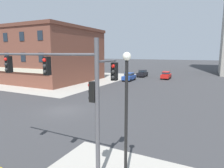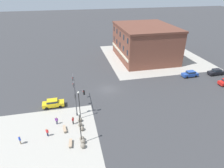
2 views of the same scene
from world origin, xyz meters
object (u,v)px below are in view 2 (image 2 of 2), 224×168
bollard_sphere_curb_e (83,141)px  pedestrian_near_bench (73,120)px  bollard_sphere_curb_a (80,120)px  car_main_northbound_near (190,74)px  car_main_southbound_near (216,72)px  traffic_signal_main (76,93)px  street_lamp_corner_near (79,102)px  bollard_sphere_curb_d (82,138)px  bollard_sphere_curb_f (83,146)px  bench_mid_block (71,143)px  pedestrian_with_bag (20,139)px  bollard_sphere_curb_c (82,128)px  bollard_sphere_curb_b (80,125)px  pedestrian_walking_east (57,120)px  street_lamp_mid_sidewalk (80,125)px  car_main_northbound_far (53,103)px  pedestrian_at_curb (47,132)px  bench_near_signal (65,129)px

bollard_sphere_curb_e → pedestrian_near_bench: bearing=-166.2°
bollard_sphere_curb_a → bollard_sphere_curb_e: (5.80, 0.05, 0.00)m
car_main_northbound_near → car_main_southbound_near: same height
traffic_signal_main → car_main_northbound_near: bearing=107.0°
traffic_signal_main → street_lamp_corner_near: 2.65m
bollard_sphere_curb_d → bollard_sphere_curb_f: 1.66m
bench_mid_block → pedestrian_with_bag: pedestrian_with_bag is taller
traffic_signal_main → bollard_sphere_curb_f: (10.28, 0.17, -3.79)m
bollard_sphere_curb_a → pedestrian_with_bag: pedestrian_with_bag is taller
bollard_sphere_curb_c → bollard_sphere_curb_d: same height
bollard_sphere_curb_d → pedestrian_near_bench: 4.75m
bollard_sphere_curb_b → bollard_sphere_curb_a: bearing=178.8°
pedestrian_near_bench → pedestrian_walking_east: 3.00m
bench_mid_block → street_lamp_corner_near: size_ratio=0.31×
bollard_sphere_curb_a → street_lamp_mid_sidewalk: (5.68, -0.15, 3.29)m
bollard_sphere_curb_d → bollard_sphere_curb_e: (0.70, 0.09, 0.00)m
bollard_sphere_curb_a → street_lamp_corner_near: street_lamp_corner_near is taller
street_lamp_mid_sidewalk → bollard_sphere_curb_f: bearing=6.1°
traffic_signal_main → bollard_sphere_curb_f: bearing=0.9°
bollard_sphere_curb_e → car_main_northbound_far: size_ratio=0.18×
bollard_sphere_curb_f → car_main_northbound_far: bearing=-158.8°
pedestrian_at_curb → pedestrian_walking_east: bearing=153.7°
car_main_northbound_far → car_main_southbound_near: same height
bollard_sphere_curb_a → car_main_northbound_far: car_main_northbound_far is taller
bench_mid_block → car_main_northbound_near: bearing=119.6°
bollard_sphere_curb_f → street_lamp_mid_sidewalk: size_ratio=0.14×
bollard_sphere_curb_d → pedestrian_with_bag: pedestrian_with_bag is taller
bollard_sphere_curb_e → pedestrian_near_bench: (-5.27, -1.30, 0.51)m
pedestrian_at_curb → car_main_northbound_near: 40.11m
bollard_sphere_curb_b → pedestrian_walking_east: 4.46m
bench_mid_block → bollard_sphere_curb_b: bearing=155.8°
bench_near_signal → pedestrian_with_bag: (1.79, -6.98, 0.66)m
bench_mid_block → bench_near_signal: bearing=-166.6°
bollard_sphere_curb_b → bollard_sphere_curb_c: (1.14, 0.17, 0.00)m
pedestrian_walking_east → street_lamp_mid_sidewalk: street_lamp_mid_sidewalk is taller
bollard_sphere_curb_d → street_lamp_mid_sidewalk: size_ratio=0.14×
street_lamp_mid_sidewalk → bollard_sphere_curb_a: bearing=178.5°
street_lamp_mid_sidewalk → car_main_northbound_near: street_lamp_mid_sidewalk is taller
bench_near_signal → pedestrian_near_bench: pedestrian_near_bench is taller
bollard_sphere_curb_d → bollard_sphere_curb_e: 0.71m
bollard_sphere_curb_a → bollard_sphere_curb_b: size_ratio=1.00×
bollard_sphere_curb_f → pedestrian_near_bench: (-6.23, -1.22, 0.51)m
traffic_signal_main → bollard_sphere_curb_f: 10.95m
bollard_sphere_curb_b → pedestrian_with_bag: pedestrian_with_bag is taller
bollard_sphere_curb_e → pedestrian_near_bench: 5.45m
bollard_sphere_curb_f → bench_near_signal: 5.55m
traffic_signal_main → street_lamp_mid_sidewalk: 9.20m
street_lamp_mid_sidewalk → pedestrian_at_curb: bearing=-117.7°
bollard_sphere_curb_a → pedestrian_at_curb: size_ratio=0.51×
bollard_sphere_curb_c → car_main_southbound_near: size_ratio=0.18×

